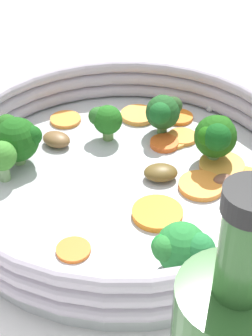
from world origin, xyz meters
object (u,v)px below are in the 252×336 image
object	(u,v)px
carrot_slice_2	(222,165)
broccoli_floret_2	(105,119)
carrot_slice_9	(173,140)
carrot_slice_11	(66,120)
carrot_slice_6	(182,137)
carrot_slice_8	(138,115)
skillet	(126,186)
broccoli_floret_3	(163,111)
broccoli_floret_0	(181,248)
mushroom_piece_1	(161,173)
broccoli_floret_4	(1,156)
carrot_slice_0	(244,178)
carrot_slice_7	(156,214)
broccoli_floret_1	(216,136)
carrot_slice_3	(73,250)
carrot_slice_4	(179,117)
carrot_slice_1	(201,186)
mushroom_piece_0	(56,139)
mushroom_piece_2	(223,180)
carrot_slice_5	(164,143)

from	to	relation	value
carrot_slice_2	broccoli_floret_2	world-z (taller)	broccoli_floret_2
carrot_slice_9	carrot_slice_11	world-z (taller)	same
carrot_slice_6	carrot_slice_8	xyz separation A→B (m)	(0.06, 0.02, 0.00)
skillet	broccoli_floret_2	bearing A→B (deg)	-11.81
broccoli_floret_3	carrot_slice_2	bearing A→B (deg)	-166.80
carrot_slice_2	carrot_slice_6	xyz separation A→B (m)	(0.06, 0.01, -0.00)
carrot_slice_8	carrot_slice_9	size ratio (longest dim) A/B	1.35
broccoli_floret_0	mushroom_piece_1	xyz separation A→B (m)	(0.12, -0.05, -0.02)
broccoli_floret_4	carrot_slice_0	bearing A→B (deg)	-118.92
broccoli_floret_2	broccoli_floret_3	size ratio (longest dim) A/B	0.88
broccoli_floret_0	broccoli_floret_2	world-z (taller)	broccoli_floret_0
mushroom_piece_1	carrot_slice_7	bearing A→B (deg)	144.91
carrot_slice_7	broccoli_floret_1	world-z (taller)	broccoli_floret_1
broccoli_floret_2	mushroom_piece_1	bearing A→B (deg)	-170.34
skillet	carrot_slice_0	size ratio (longest dim) A/B	9.70
carrot_slice_3	carrot_slice_7	world-z (taller)	carrot_slice_7
skillet	carrot_slice_4	bearing A→B (deg)	-56.39
carrot_slice_9	carrot_slice_11	bearing A→B (deg)	42.23
carrot_slice_1	carrot_slice_9	xyz separation A→B (m)	(0.08, -0.02, -0.00)
carrot_slice_8	broccoli_floret_1	size ratio (longest dim) A/B	0.76
broccoli_floret_2	broccoli_floret_3	xyz separation A→B (m)	(-0.02, -0.06, 0.00)
mushroom_piece_0	carrot_slice_6	bearing A→B (deg)	-113.30
broccoli_floret_2	broccoli_floret_3	distance (m)	0.06
carrot_slice_2	carrot_slice_9	xyz separation A→B (m)	(0.06, 0.02, -0.00)
broccoli_floret_0	mushroom_piece_1	size ratio (longest dim) A/B	1.40
carrot_slice_2	broccoli_floret_4	bearing A→B (deg)	66.54
carrot_slice_7	mushroom_piece_0	distance (m)	0.16
carrot_slice_4	broccoli_floret_0	bearing A→B (deg)	147.48
carrot_slice_4	broccoli_floret_0	distance (m)	0.24
skillet	broccoli_floret_4	size ratio (longest dim) A/B	7.88
carrot_slice_9	broccoli_floret_2	world-z (taller)	broccoli_floret_2
carrot_slice_8	carrot_slice_11	size ratio (longest dim) A/B	1.16
carrot_slice_6	broccoli_floret_3	bearing A→B (deg)	32.37
carrot_slice_4	broccoli_floret_4	world-z (taller)	broccoli_floret_4
broccoli_floret_4	mushroom_piece_2	world-z (taller)	broccoli_floret_4
carrot_slice_7	broccoli_floret_0	bearing A→B (deg)	165.10
broccoli_floret_0	mushroom_piece_2	world-z (taller)	broccoli_floret_0
carrot_slice_8	mushroom_piece_0	bearing A→B (deg)	94.21
mushroom_piece_2	mushroom_piece_0	bearing A→B (deg)	39.94
broccoli_floret_0	mushroom_piece_2	xyz separation A→B (m)	(0.08, -0.10, -0.02)
carrot_slice_8	mushroom_piece_0	world-z (taller)	mushroom_piece_0
skillet	broccoli_floret_3	size ratio (longest dim) A/B	7.46
carrot_slice_5	mushroom_piece_1	bearing A→B (deg)	144.75
carrot_slice_3	carrot_slice_5	bearing A→B (deg)	-56.80
carrot_slice_11	broccoli_floret_0	distance (m)	0.26
mushroom_piece_1	carrot_slice_3	bearing A→B (deg)	113.59
carrot_slice_3	broccoli_floret_3	world-z (taller)	broccoli_floret_3
skillet	carrot_slice_11	world-z (taller)	carrot_slice_11
carrot_slice_9	broccoli_floret_4	bearing A→B (deg)	82.38
mushroom_piece_2	carrot_slice_7	bearing A→B (deg)	96.60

